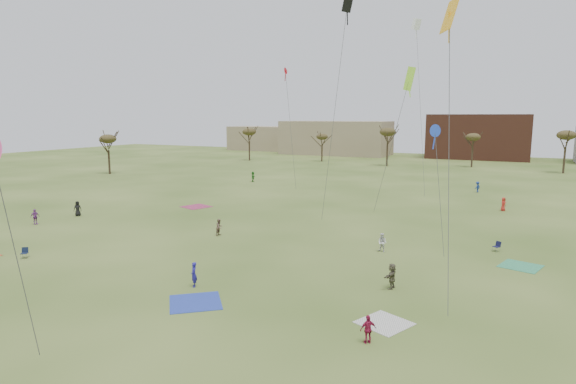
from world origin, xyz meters
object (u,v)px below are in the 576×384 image
at_px(camp_chair_left, 25,255).
at_px(camp_chair_right, 496,248).
at_px(spectator_fore_a, 368,329).
at_px(flyer_near_right, 194,275).

bearing_deg(camp_chair_left, camp_chair_right, -7.76).
height_order(spectator_fore_a, camp_chair_left, spectator_fore_a).
relative_size(flyer_near_right, camp_chair_right, 1.98).
xyz_separation_m(spectator_fore_a, camp_chair_left, (-29.79, 1.96, -0.49)).
bearing_deg(flyer_near_right, camp_chair_left, -129.48).
distance_m(flyer_near_right, spectator_fore_a, 13.43).
xyz_separation_m(spectator_fore_a, camp_chair_right, (4.89, 21.42, -0.49)).
bearing_deg(camp_chair_left, flyer_near_right, -34.36).
distance_m(flyer_near_right, camp_chair_right, 25.97).
relative_size(spectator_fore_a, camp_chair_left, 1.73).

